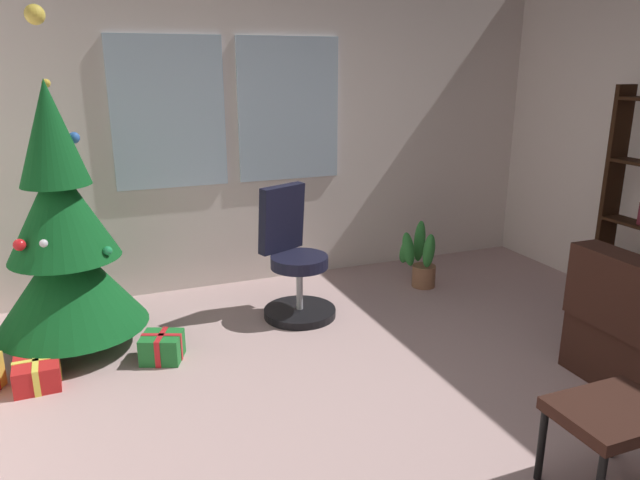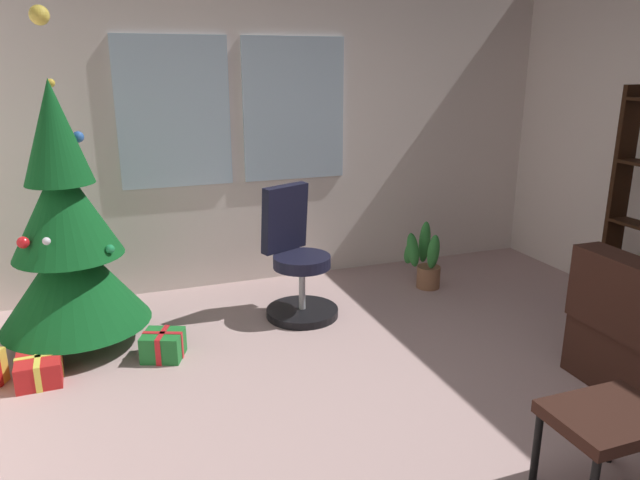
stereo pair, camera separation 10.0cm
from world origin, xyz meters
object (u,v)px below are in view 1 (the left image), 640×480
(footstool, at_px, (613,419))
(gift_box_red, at_px, (37,372))
(gift_box_green, at_px, (162,347))
(office_chair, at_px, (294,267))
(holiday_tree, at_px, (64,243))
(potted_plant, at_px, (419,259))

(footstool, xyz_separation_m, gift_box_red, (-2.48, 2.01, -0.29))
(gift_box_green, height_order, office_chair, office_chair)
(holiday_tree, relative_size, gift_box_red, 6.62)
(gift_box_red, xyz_separation_m, gift_box_green, (0.75, 0.04, 0.01))
(gift_box_red, relative_size, gift_box_green, 1.04)
(holiday_tree, height_order, potted_plant, holiday_tree)
(gift_box_red, distance_m, gift_box_green, 0.76)
(holiday_tree, xyz_separation_m, potted_plant, (2.82, 0.13, -0.50))
(footstool, distance_m, gift_box_red, 3.20)
(office_chair, bearing_deg, holiday_tree, 178.58)
(office_chair, distance_m, potted_plant, 1.24)
(gift_box_green, height_order, potted_plant, potted_plant)
(footstool, relative_size, office_chair, 0.51)
(footstool, xyz_separation_m, potted_plant, (0.57, 2.60, -0.12))
(gift_box_green, bearing_deg, office_chair, 19.71)
(footstool, relative_size, gift_box_red, 1.54)
(gift_box_red, bearing_deg, footstool, -39.06)
(gift_box_red, relative_size, potted_plant, 0.59)
(footstool, distance_m, potted_plant, 2.67)
(holiday_tree, xyz_separation_m, gift_box_green, (0.53, -0.42, -0.67))
(potted_plant, bearing_deg, holiday_tree, -177.27)
(holiday_tree, bearing_deg, footstool, -47.61)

